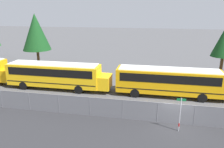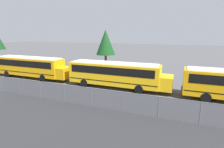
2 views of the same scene
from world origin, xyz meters
TOP-DOWN VIEW (x-y plane):
  - school_bus_3 at (-0.12, 6.26)m, footprint 12.83×2.51m
  - school_bus_4 at (13.63, 6.22)m, footprint 12.83×2.51m
  - tree_1 at (7.84, 16.52)m, footprint 3.51×3.51m

SIDE VIEW (x-z plane):
  - school_bus_3 at x=-0.12m, z-range 0.30..3.46m
  - school_bus_4 at x=13.63m, z-range 0.30..3.46m
  - tree_1 at x=7.84m, z-range 1.35..8.68m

